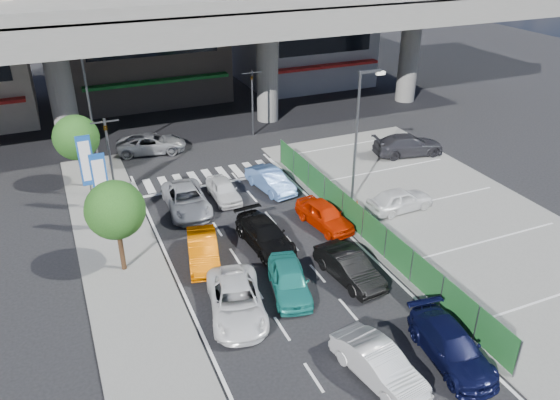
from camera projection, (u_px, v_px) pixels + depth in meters
name	position (u px, v px, depth m)	size (l,w,h in m)	color
ground	(288.00, 281.00, 26.05)	(120.00, 120.00, 0.00)	black
parking_lot	(447.00, 217.00, 31.54)	(12.00, 28.00, 0.06)	slate
sidewalk_left	(125.00, 269.00, 26.81)	(4.00, 30.00, 0.12)	slate
fence_run	(373.00, 232.00, 28.31)	(0.16, 22.00, 1.80)	#1F5B28
expressway	(166.00, 20.00, 39.90)	(64.00, 14.00, 10.75)	slate
building_center	(140.00, 16.00, 49.42)	(14.00, 10.90, 15.00)	gray
building_east	(303.00, 22.00, 54.94)	(12.00, 10.90, 12.00)	gray
traffic_light_left	(107.00, 139.00, 31.81)	(1.60, 1.24, 5.20)	#595B60
traffic_light_right	(252.00, 87.00, 41.63)	(1.60, 1.24, 5.20)	#595B60
street_lamp_right	(359.00, 127.00, 31.26)	(1.65, 0.22, 8.00)	#595B60
street_lamp_left	(91.00, 98.00, 36.26)	(1.65, 0.22, 8.00)	#595B60
signboard_near	(101.00, 183.00, 28.60)	(0.80, 0.14, 4.70)	#595B60
signboard_far	(87.00, 163.00, 30.90)	(0.80, 0.14, 4.70)	#595B60
tree_near	(115.00, 210.00, 25.27)	(2.80, 2.80, 4.80)	#382314
tree_far	(76.00, 138.00, 33.54)	(2.80, 2.80, 4.80)	#382314
hatch_white_back_mid	(379.00, 364.00, 20.28)	(1.46, 4.19, 1.38)	silver
minivan_navy_back	(452.00, 346.00, 21.15)	(1.86, 4.58, 1.33)	black
sedan_white_mid_left	(236.00, 301.00, 23.63)	(2.28, 4.94, 1.37)	white
taxi_teal_mid	(289.00, 280.00, 24.96)	(1.63, 4.05, 1.38)	teal
hatch_black_mid_right	(349.00, 267.00, 25.88)	(1.46, 4.19, 1.38)	black
taxi_orange_left	(203.00, 250.00, 27.21)	(1.44, 4.13, 1.36)	#CE5A00
sedan_black_mid	(265.00, 235.00, 28.58)	(1.87, 4.60, 1.33)	black
taxi_orange_right	(324.00, 215.00, 30.41)	(1.63, 4.05, 1.38)	red
wagon_silver_front_left	(187.00, 200.00, 32.03)	(2.29, 4.97, 1.38)	#B3B5BC
sedan_white_front_mid	(224.00, 190.00, 33.37)	(1.46, 3.64, 1.24)	white
kei_truck_front_right	(270.00, 180.00, 34.43)	(1.43, 4.10, 1.35)	#5580C7
crossing_wagon_silver	(151.00, 144.00, 39.96)	(2.29, 4.97, 1.38)	#93959A
parked_sedan_white	(400.00, 200.00, 31.93)	(1.63, 4.05, 1.38)	white
parked_sedan_dgrey	(408.00, 145.00, 39.43)	(2.08, 5.12, 1.49)	#2F2E33
traffic_cone	(357.00, 204.00, 32.19)	(0.33, 0.33, 0.64)	#F14C0D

